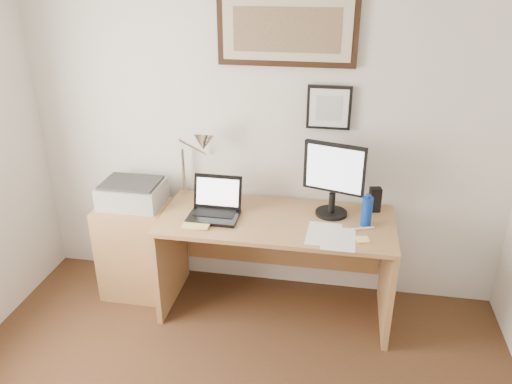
% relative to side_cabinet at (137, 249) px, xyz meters
% --- Properties ---
extents(wall_back, '(3.50, 0.02, 2.50)m').
position_rel_side_cabinet_xyz_m(wall_back, '(0.92, 0.32, 0.89)').
color(wall_back, silver).
rests_on(wall_back, ground).
extents(side_cabinet, '(0.50, 0.40, 0.73)m').
position_rel_side_cabinet_xyz_m(side_cabinet, '(0.00, 0.00, 0.00)').
color(side_cabinet, '#9E7042').
rests_on(side_cabinet, floor).
extents(water_bottle, '(0.07, 0.07, 0.20)m').
position_rel_side_cabinet_xyz_m(water_bottle, '(1.67, -0.04, 0.49)').
color(water_bottle, navy).
rests_on(water_bottle, desk).
extents(bottle_cap, '(0.04, 0.04, 0.02)m').
position_rel_side_cabinet_xyz_m(bottle_cap, '(1.67, -0.04, 0.60)').
color(bottle_cap, navy).
rests_on(bottle_cap, water_bottle).
extents(speaker, '(0.09, 0.08, 0.17)m').
position_rel_side_cabinet_xyz_m(speaker, '(1.73, 0.19, 0.47)').
color(speaker, black).
rests_on(speaker, desk).
extents(paper_sheet_a, '(0.23, 0.32, 0.00)m').
position_rel_side_cabinet_xyz_m(paper_sheet_a, '(1.40, -0.20, 0.39)').
color(paper_sheet_a, white).
rests_on(paper_sheet_a, desk).
extents(paper_sheet_b, '(0.22, 0.31, 0.00)m').
position_rel_side_cabinet_xyz_m(paper_sheet_b, '(1.50, -0.26, 0.39)').
color(paper_sheet_b, white).
rests_on(paper_sheet_b, desk).
extents(sticky_pad, '(0.10, 0.10, 0.01)m').
position_rel_side_cabinet_xyz_m(sticky_pad, '(1.65, -0.24, 0.39)').
color(sticky_pad, '#FFE878').
rests_on(sticky_pad, desk).
extents(marker_pen, '(0.14, 0.06, 0.02)m').
position_rel_side_cabinet_xyz_m(marker_pen, '(1.65, -0.10, 0.39)').
color(marker_pen, white).
rests_on(marker_pen, desk).
extents(book, '(0.19, 0.25, 0.02)m').
position_rel_side_cabinet_xyz_m(book, '(0.47, -0.17, 0.39)').
color(book, '#E4E36B').
rests_on(book, desk).
extents(desk, '(1.60, 0.70, 0.75)m').
position_rel_side_cabinet_xyz_m(desk, '(1.07, 0.04, 0.15)').
color(desk, '#9E7042').
rests_on(desk, floor).
extents(laptop, '(0.34, 0.30, 0.26)m').
position_rel_side_cabinet_xyz_m(laptop, '(0.65, -0.07, 0.44)').
color(laptop, black).
rests_on(laptop, desk).
extents(lcd_monitor, '(0.41, 0.22, 0.52)m').
position_rel_side_cabinet_xyz_m(lcd_monitor, '(1.44, 0.08, 0.68)').
color(lcd_monitor, black).
rests_on(lcd_monitor, desk).
extents(printer, '(0.44, 0.34, 0.18)m').
position_rel_side_cabinet_xyz_m(printer, '(-0.00, 0.04, 0.45)').
color(printer, '#A0A0A3').
rests_on(printer, side_cabinet).
extents(desk_lamp, '(0.29, 0.27, 0.53)m').
position_rel_side_cabinet_xyz_m(desk_lamp, '(0.51, 0.13, 0.82)').
color(desk_lamp, silver).
rests_on(desk_lamp, desk).
extents(picture_large, '(0.92, 0.04, 0.47)m').
position_rel_side_cabinet_xyz_m(picture_large, '(1.07, 0.29, 1.59)').
color(picture_large, black).
rests_on(picture_large, wall_back).
extents(picture_small, '(0.30, 0.03, 0.30)m').
position_rel_side_cabinet_xyz_m(picture_small, '(1.37, 0.29, 1.09)').
color(picture_small, black).
rests_on(picture_small, wall_back).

